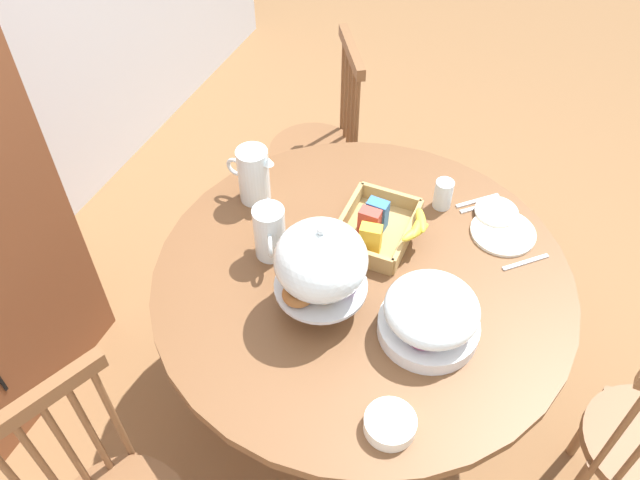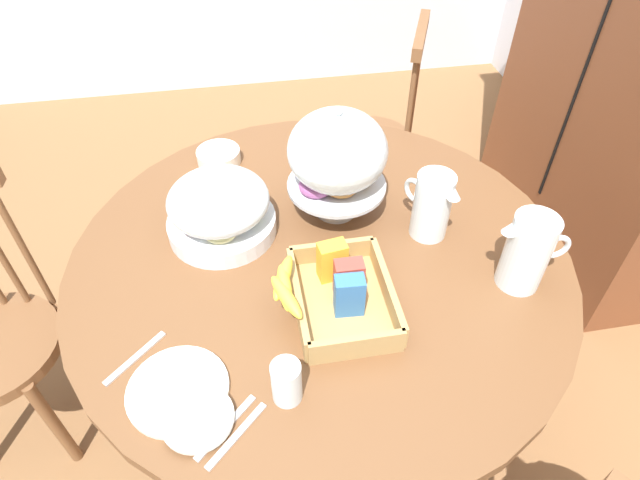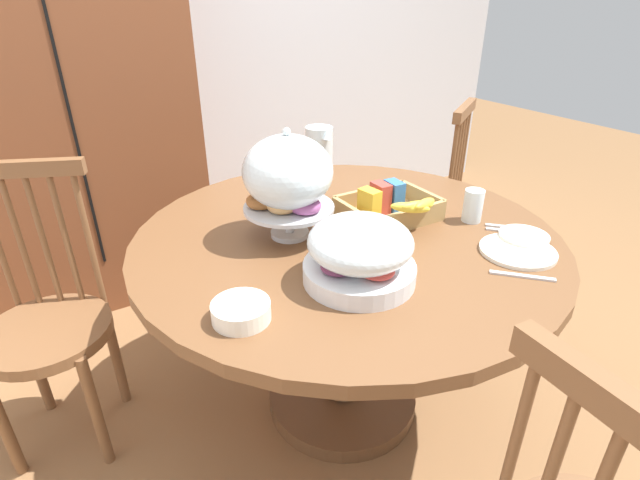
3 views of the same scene
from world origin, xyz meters
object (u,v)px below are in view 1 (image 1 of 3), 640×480
object	(u,v)px
fruit_platter_covered	(431,315)
china_plate_small	(496,212)
dining_table	(360,309)
china_plate_large	(503,232)
cereal_bowl	(390,424)
drinking_glass	(443,194)
orange_juice_pitcher	(254,177)
cereal_basket	(380,228)
pastry_stand_with_dome	(321,264)
milk_pitcher	(270,234)
windsor_chair_facing_door	(319,152)

from	to	relation	value
fruit_platter_covered	china_plate_small	bearing A→B (deg)	-7.62
dining_table	china_plate_small	size ratio (longest dim) A/B	9.02
china_plate_large	cereal_bowl	size ratio (longest dim) A/B	1.57
cereal_bowl	drinking_glass	distance (m)	0.88
orange_juice_pitcher	china_plate_large	size ratio (longest dim) A/B	0.96
orange_juice_pitcher	china_plate_small	world-z (taller)	orange_juice_pitcher
cereal_basket	cereal_bowl	distance (m)	0.70
pastry_stand_with_dome	fruit_platter_covered	xyz separation A→B (m)	(0.03, -0.33, -0.11)
cereal_basket	china_plate_small	distance (m)	0.43
milk_pitcher	cereal_basket	xyz separation A→B (m)	(0.21, -0.30, -0.04)
milk_pitcher	drinking_glass	distance (m)	0.63
drinking_glass	orange_juice_pitcher	bearing A→B (deg)	109.62
orange_juice_pitcher	china_plate_small	bearing A→B (deg)	-72.82
pastry_stand_with_dome	orange_juice_pitcher	world-z (taller)	pastry_stand_with_dome
windsor_chair_facing_door	dining_table	bearing A→B (deg)	-148.29
cereal_basket	china_plate_small	xyz separation A→B (m)	(0.26, -0.34, -0.03)
cereal_basket	drinking_glass	bearing A→B (deg)	-33.23
dining_table	pastry_stand_with_dome	size ratio (longest dim) A/B	3.93
cereal_basket	cereal_bowl	bearing A→B (deg)	-158.00
pastry_stand_with_dome	cereal_bowl	size ratio (longest dim) A/B	2.46
pastry_stand_with_dome	milk_pitcher	distance (m)	0.29
cereal_bowl	dining_table	bearing A→B (deg)	28.24
dining_table	milk_pitcher	world-z (taller)	milk_pitcher
fruit_platter_covered	drinking_glass	distance (m)	0.55
windsor_chair_facing_door	china_plate_small	size ratio (longest dim) A/B	6.50
china_plate_small	drinking_glass	xyz separation A→B (m)	(-0.03, 0.19, 0.04)
orange_juice_pitcher	cereal_bowl	distance (m)	0.99
cereal_basket	china_plate_large	size ratio (longest dim) A/B	1.44
orange_juice_pitcher	china_plate_small	distance (m)	0.85
fruit_platter_covered	orange_juice_pitcher	distance (m)	0.80
dining_table	orange_juice_pitcher	distance (m)	0.59
dining_table	china_plate_small	bearing A→B (deg)	-37.07
windsor_chair_facing_door	cereal_bowl	bearing A→B (deg)	-149.51
pastry_stand_with_dome	fruit_platter_covered	world-z (taller)	pastry_stand_with_dome
cereal_bowl	milk_pitcher	bearing A→B (deg)	52.18
fruit_platter_covered	china_plate_large	distance (m)	0.51
windsor_chair_facing_door	drinking_glass	world-z (taller)	windsor_chair_facing_door
dining_table	windsor_chair_facing_door	world-z (taller)	windsor_chair_facing_door
fruit_platter_covered	orange_juice_pitcher	world-z (taller)	orange_juice_pitcher
dining_table	orange_juice_pitcher	xyz separation A→B (m)	(0.19, 0.48, 0.28)
pastry_stand_with_dome	dining_table	bearing A→B (deg)	-24.81
pastry_stand_with_dome	fruit_platter_covered	distance (m)	0.35
orange_juice_pitcher	cereal_basket	xyz separation A→B (m)	(-0.01, -0.47, -0.05)
cereal_basket	china_plate_large	world-z (taller)	cereal_basket
fruit_platter_covered	milk_pitcher	distance (m)	0.57
china_plate_small	windsor_chair_facing_door	bearing A→B (deg)	64.95
milk_pitcher	cereal_basket	bearing A→B (deg)	-55.43
milk_pitcher	cereal_bowl	xyz separation A→B (m)	(-0.44, -0.56, -0.07)
milk_pitcher	cereal_bowl	distance (m)	0.72
milk_pitcher	china_plate_small	world-z (taller)	milk_pitcher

